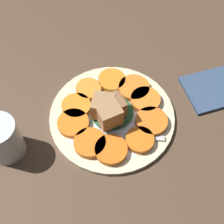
{
  "coord_description": "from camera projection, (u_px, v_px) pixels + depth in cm",
  "views": [
    {
      "loc": [
        -10.82,
        -34.31,
        60.43
      ],
      "look_at": [
        0.0,
        0.0,
        4.1
      ],
      "focal_mm": 50.0,
      "sensor_mm": 36.0,
      "label": 1
    }
  ],
  "objects": [
    {
      "name": "carrot_slice_7",
      "position": [
        145.0,
        100.0,
        0.69
      ],
      "size": [
        6.63,
        6.63,
        1.26
      ],
      "primitive_type": "cylinder",
      "color": "orange",
      "rests_on": "plate"
    },
    {
      "name": "carrot_slice_9",
      "position": [
        112.0,
        80.0,
        0.72
      ],
      "size": [
        6.3,
        6.3,
        1.26
      ],
      "primitive_type": "cylinder",
      "color": "orange",
      "rests_on": "plate"
    },
    {
      "name": "center_pile",
      "position": [
        110.0,
        110.0,
        0.65
      ],
      "size": [
        9.54,
        8.85,
        6.32
      ],
      "color": "#2D6033",
      "rests_on": "plate"
    },
    {
      "name": "carrot_slice_4",
      "position": [
        111.0,
        150.0,
        0.62
      ],
      "size": [
        6.62,
        6.62,
        1.26
      ],
      "primitive_type": "cylinder",
      "color": "orange",
      "rests_on": "plate"
    },
    {
      "name": "carrot_slice_6",
      "position": [
        151.0,
        121.0,
        0.66
      ],
      "size": [
        6.87,
        6.87,
        1.26
      ],
      "primitive_type": "cylinder",
      "color": "orange",
      "rests_on": "plate"
    },
    {
      "name": "carrot_slice_1",
      "position": [
        76.0,
        106.0,
        0.68
      ],
      "size": [
        6.4,
        6.4,
        1.26
      ],
      "primitive_type": "cylinder",
      "color": "orange",
      "rests_on": "plate"
    },
    {
      "name": "carrot_slice_0",
      "position": [
        88.0,
        89.0,
        0.71
      ],
      "size": [
        5.81,
        5.81,
        1.26
      ],
      "primitive_type": "cylinder",
      "color": "orange",
      "rests_on": "plate"
    },
    {
      "name": "carrot_slice_5",
      "position": [
        140.0,
        140.0,
        0.64
      ],
      "size": [
        5.87,
        5.87,
        1.26
      ],
      "primitive_type": "cylinder",
      "color": "orange",
      "rests_on": "plate"
    },
    {
      "name": "napkin",
      "position": [
        222.0,
        86.0,
        0.73
      ],
      "size": [
        17.93,
        10.76,
        0.8
      ],
      "color": "#334766",
      "rests_on": "table_slab"
    },
    {
      "name": "water_glass",
      "position": [
        2.0,
        139.0,
        0.61
      ],
      "size": [
        7.24,
        7.24,
        9.17
      ],
      "color": "silver",
      "rests_on": "table_slab"
    },
    {
      "name": "carrot_slice_8",
      "position": [
        134.0,
        88.0,
        0.71
      ],
      "size": [
        7.04,
        7.04,
        1.26
      ],
      "primitive_type": "cylinder",
      "color": "orange",
      "rests_on": "plate"
    },
    {
      "name": "table_slab",
      "position": [
        112.0,
        119.0,
        0.69
      ],
      "size": [
        120.0,
        120.0,
        2.0
      ],
      "primitive_type": "cube",
      "color": "#4C3828",
      "rests_on": "ground"
    },
    {
      "name": "carrot_slice_2",
      "position": [
        73.0,
        121.0,
        0.66
      ],
      "size": [
        6.73,
        6.73,
        1.26
      ],
      "primitive_type": "cylinder",
      "color": "orange",
      "rests_on": "plate"
    },
    {
      "name": "fork",
      "position": [
        119.0,
        135.0,
        0.65
      ],
      "size": [
        17.22,
        8.36,
        0.4
      ],
      "rotation": [
        0.0,
        0.0,
        -0.39
      ],
      "color": "#B2B2B7",
      "rests_on": "plate"
    },
    {
      "name": "plate",
      "position": [
        112.0,
        116.0,
        0.68
      ],
      "size": [
        27.25,
        27.25,
        1.05
      ],
      "color": "beige",
      "rests_on": "table_slab"
    },
    {
      "name": "carrot_slice_3",
      "position": [
        90.0,
        143.0,
        0.63
      ],
      "size": [
        6.62,
        6.62,
        1.26
      ],
      "primitive_type": "cylinder",
      "color": "orange",
      "rests_on": "plate"
    }
  ]
}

